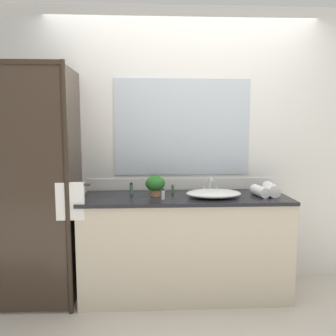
# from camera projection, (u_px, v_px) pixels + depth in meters

# --- Properties ---
(ground_plane) EXTENTS (8.00, 8.00, 0.00)m
(ground_plane) POSITION_uv_depth(u_px,v_px,m) (185.00, 294.00, 3.11)
(ground_plane) COLOR beige
(wall_back_with_mirror) EXTENTS (4.40, 0.06, 2.60)m
(wall_back_with_mirror) POSITION_uv_depth(u_px,v_px,m) (182.00, 148.00, 3.29)
(wall_back_with_mirror) COLOR silver
(wall_back_with_mirror) RESTS_ON ground_plane
(vanity_cabinet) EXTENTS (1.80, 0.58, 0.90)m
(vanity_cabinet) POSITION_uv_depth(u_px,v_px,m) (185.00, 246.00, 3.07)
(vanity_cabinet) COLOR beige
(vanity_cabinet) RESTS_ON ground_plane
(shower_enclosure) EXTENTS (1.20, 0.59, 2.00)m
(shower_enclosure) POSITION_uv_depth(u_px,v_px,m) (28.00, 187.00, 2.74)
(shower_enclosure) COLOR #2D2319
(shower_enclosure) RESTS_ON ground_plane
(sink_basin) EXTENTS (0.47, 0.33, 0.07)m
(sink_basin) POSITION_uv_depth(u_px,v_px,m) (214.00, 193.00, 2.96)
(sink_basin) COLOR white
(sink_basin) RESTS_ON vanity_cabinet
(faucet) EXTENTS (0.17, 0.15, 0.15)m
(faucet) POSITION_uv_depth(u_px,v_px,m) (210.00, 188.00, 3.15)
(faucet) COLOR silver
(faucet) RESTS_ON vanity_cabinet
(potted_plant) EXTENTS (0.17, 0.17, 0.18)m
(potted_plant) POSITION_uv_depth(u_px,v_px,m) (155.00, 184.00, 3.01)
(potted_plant) COLOR #B77A51
(potted_plant) RESTS_ON vanity_cabinet
(amenity_bottle_conditioner) EXTENTS (0.03, 0.03, 0.09)m
(amenity_bottle_conditioner) POSITION_uv_depth(u_px,v_px,m) (163.00, 194.00, 2.88)
(amenity_bottle_conditioner) COLOR white
(amenity_bottle_conditioner) RESTS_ON vanity_cabinet
(amenity_bottle_body_wash) EXTENTS (0.03, 0.03, 0.10)m
(amenity_bottle_body_wash) POSITION_uv_depth(u_px,v_px,m) (131.00, 189.00, 3.09)
(amenity_bottle_body_wash) COLOR #4C7056
(amenity_bottle_body_wash) RESTS_ON vanity_cabinet
(amenity_bottle_shampoo) EXTENTS (0.03, 0.03, 0.08)m
(amenity_bottle_shampoo) POSITION_uv_depth(u_px,v_px,m) (173.00, 189.00, 3.16)
(amenity_bottle_shampoo) COLOR #4C7056
(amenity_bottle_shampoo) RESTS_ON vanity_cabinet
(rolled_towel_near_edge) EXTENTS (0.12, 0.24, 0.11)m
(rolled_towel_near_edge) POSITION_uv_depth(u_px,v_px,m) (271.00, 189.00, 3.03)
(rolled_towel_near_edge) COLOR white
(rolled_towel_near_edge) RESTS_ON vanity_cabinet
(rolled_towel_middle) EXTENTS (0.13, 0.21, 0.09)m
(rolled_towel_middle) POSITION_uv_depth(u_px,v_px,m) (260.00, 191.00, 3.00)
(rolled_towel_middle) COLOR white
(rolled_towel_middle) RESTS_ON vanity_cabinet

